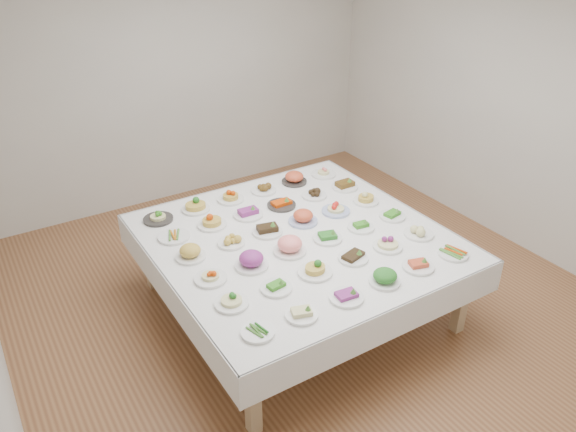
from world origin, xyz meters
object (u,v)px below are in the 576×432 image
display_table (297,243)px  dish_0 (258,331)px  dish_18 (190,250)px  dish_35 (324,171)px

display_table → dish_0: dish_0 is taller
dish_18 → dish_35: bearing=21.7°
dish_0 → dish_18: dish_18 is taller
dish_18 → display_table: bearing=-11.1°
display_table → dish_18: size_ratio=9.37×
dish_0 → dish_18: (-0.01, 1.08, 0.05)m
dish_0 → dish_35: (1.79, 1.80, 0.03)m
display_table → dish_35: size_ratio=9.43×
dish_18 → dish_35: 1.94m
dish_35 → display_table: bearing=-135.3°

